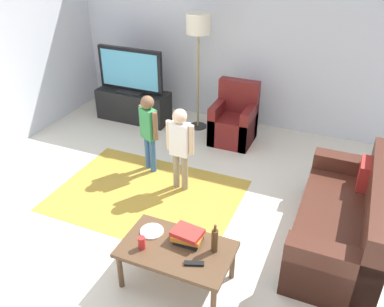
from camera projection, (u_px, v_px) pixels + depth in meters
The scene contains 16 objects.
ground at pixel (170, 231), 4.43m from camera, with size 7.80×7.80×0.00m, color beige.
wall_back at pixel (255, 39), 6.12m from camera, with size 6.00×0.12×2.70m, color silver.
area_rug at pixel (147, 195), 4.98m from camera, with size 2.20×1.60×0.01m, color #B28C33.
tv_stand at pixel (134, 106), 6.73m from camera, with size 1.20×0.44×0.50m.
tv at pixel (130, 71), 6.41m from camera, with size 1.10×0.28×0.71m.
couch at pixel (348, 223), 4.09m from camera, with size 0.80×1.80×0.86m.
armchair at pixel (234, 122), 6.07m from camera, with size 0.60×0.60×0.90m.
floor_lamp at pixel (199, 30), 5.82m from camera, with size 0.36×0.36×1.78m.
child_near_tv at pixel (149, 127), 5.18m from camera, with size 0.33×0.21×1.06m.
child_center at pixel (180, 143), 4.80m from camera, with size 0.36×0.17×1.08m.
coffee_table at pixel (177, 252), 3.63m from camera, with size 1.00×0.60×0.42m.
book_stack at pixel (188, 236), 3.65m from camera, with size 0.29×0.23×0.12m.
bottle at pixel (215, 240), 3.51m from camera, with size 0.06×0.06×0.29m.
tv_remote at pixel (194, 263), 3.43m from camera, with size 0.17×0.05×0.02m, color black.
soda_can at pixel (142, 243), 3.57m from camera, with size 0.07×0.07×0.12m, color red.
plate at pixel (152, 231), 3.78m from camera, with size 0.22×0.22×0.02m.
Camera 1 is at (1.55, -3.03, 2.96)m, focal length 38.05 mm.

